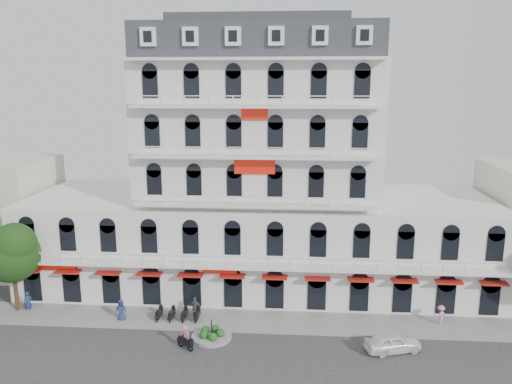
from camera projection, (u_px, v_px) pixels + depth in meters
The scene contains 12 objects.
ground at pixel (242, 384), 33.72m from camera, with size 120.00×120.00×0.00m, color #38383A.
sidewalk at pixel (252, 321), 42.48m from camera, with size 53.00×4.00×0.16m, color gray.
main_building at pixel (259, 186), 49.15m from camera, with size 45.00×15.00×25.80m.
traffic_island at pixel (212, 335), 39.73m from camera, with size 3.20×3.20×1.60m.
parked_scooter_row at pixel (178, 320), 42.74m from camera, with size 4.40×1.80×1.10m, color black, non-canonical shape.
tree_west_inner at pixel (12, 251), 43.23m from camera, with size 4.76×4.76×8.25m.
parked_car at pixel (393, 342), 37.69m from camera, with size 1.72×4.28×1.46m, color white.
rider_center at pixel (185, 337), 37.96m from camera, with size 1.44×1.17×1.96m.
pedestrian_left at pixel (121, 311), 42.43m from camera, with size 0.94×0.61×1.93m, color navy.
pedestrian_mid at pixel (195, 307), 43.13m from camera, with size 1.09×0.45×1.85m, color #4F5156.
pedestrian_right at pixel (441, 315), 41.68m from camera, with size 1.16×0.67×1.80m, color pink.
pedestrian_far at pixel (28, 302), 44.18m from camera, with size 0.69×0.45×1.89m, color navy.
Camera 1 is at (3.14, -30.06, 19.82)m, focal length 35.00 mm.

